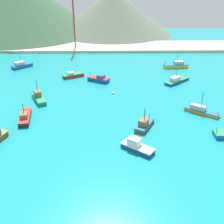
# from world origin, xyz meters

# --- Properties ---
(ground) EXTENTS (260.00, 280.00, 0.50)m
(ground) POSITION_xyz_m (0.00, 30.00, -0.25)
(ground) COLOR teal
(fishing_boat_0) EXTENTS (10.34, 4.34, 5.56)m
(fishing_boat_0) POSITION_xyz_m (24.68, 80.07, 0.99)
(fishing_boat_0) COLOR gold
(fishing_boat_0) RESTS_ON ground
(fishing_boat_2) EXTENTS (4.07, 9.36, 4.93)m
(fishing_boat_2) POSITION_xyz_m (-25.28, 36.29, 0.85)
(fishing_boat_2) COLOR #232328
(fishing_boat_2) RESTS_ON ground
(fishing_boat_3) EXTENTS (5.81, 7.68, 5.47)m
(fishing_boat_3) POSITION_xyz_m (5.62, 31.80, 0.92)
(fishing_boat_3) COLOR brown
(fishing_boat_3) RESTS_ON ground
(fishing_boat_4) EXTENTS (8.87, 7.23, 6.19)m
(fishing_boat_4) POSITION_xyz_m (22.06, 39.33, 0.83)
(fishing_boat_4) COLOR orange
(fishing_boat_4) RESTS_ON ground
(fishing_boat_5) EXTENTS (8.26, 8.04, 6.01)m
(fishing_boat_5) POSITION_xyz_m (-38.94, 81.03, 0.95)
(fishing_boat_5) COLOR #1E5BA8
(fishing_boat_5) RESTS_ON ground
(fishing_boat_7) EXTENTS (6.16, 8.96, 6.71)m
(fishing_boat_7) POSITION_xyz_m (-24.48, 48.45, 0.95)
(fishing_boat_7) COLOR #198466
(fishing_boat_7) RESTS_ON ground
(fishing_boat_9) EXTENTS (8.20, 6.25, 2.89)m
(fishing_boat_9) POSITION_xyz_m (-6.64, 64.49, 0.91)
(fishing_boat_9) COLOR #14478C
(fishing_boat_9) RESTS_ON ground
(fishing_boat_10) EXTENTS (10.15, 9.29, 5.21)m
(fishing_boat_10) POSITION_xyz_m (20.85, 62.96, 0.80)
(fishing_boat_10) COLOR #14478C
(fishing_boat_10) RESTS_ON ground
(fishing_boat_12) EXTENTS (7.47, 6.56, 2.74)m
(fishing_boat_12) POSITION_xyz_m (2.80, 22.31, 0.95)
(fishing_boat_12) COLOR #14478C
(fishing_boat_12) RESTS_ON ground
(fishing_boat_14) EXTENTS (8.18, 6.05, 2.11)m
(fishing_boat_14) POSITION_xyz_m (-16.49, 69.12, 0.76)
(fishing_boat_14) COLOR red
(fishing_boat_14) RESTS_ON ground
(buoy_1) EXTENTS (1.06, 1.06, 1.06)m
(buoy_1) POSITION_xyz_m (-1.77, 53.07, 0.18)
(buoy_1) COLOR silver
(buoy_1) RESTS_ON ground
(beach_strip) EXTENTS (247.00, 21.23, 1.20)m
(beach_strip) POSITION_xyz_m (0.00, 113.82, 0.60)
(beach_strip) COLOR beige
(beach_strip) RESTS_ON ground
(hill_west) EXTENTS (101.50, 101.50, 37.07)m
(hill_west) POSITION_xyz_m (-60.18, 152.23, 18.54)
(hill_west) COLOR #3D6042
(hill_west) RESTS_ON ground
(hill_central) EXTENTS (74.42, 74.42, 26.60)m
(hill_central) POSITION_xyz_m (-0.31, 150.84, 13.30)
(hill_central) COLOR #60705B
(hill_central) RESTS_ON ground
(radio_tower) EXTENTS (3.35, 2.68, 33.46)m
(radio_tower) POSITION_xyz_m (-19.80, 109.94, 17.06)
(radio_tower) COLOR #B7332D
(radio_tower) RESTS_ON ground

